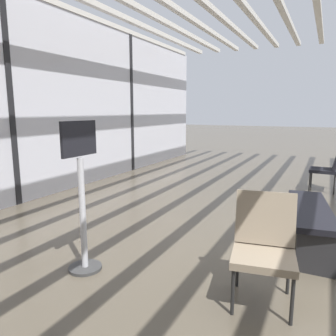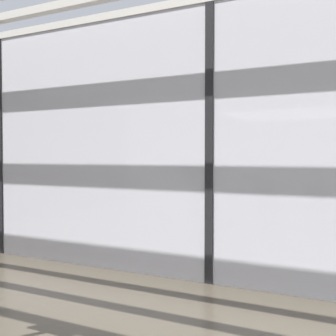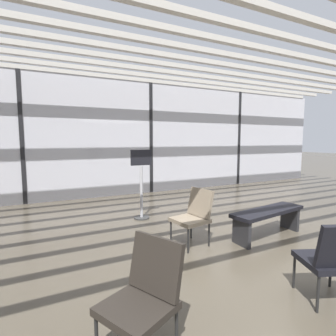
# 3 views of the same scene
# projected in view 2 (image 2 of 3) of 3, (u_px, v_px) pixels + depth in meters

# --- Properties ---
(glass_curtain_wall) EXTENTS (14.00, 0.08, 3.37)m
(glass_curtain_wall) POSITION_uv_depth(u_px,v_px,m) (210.00, 144.00, 4.82)
(glass_curtain_wall) COLOR silver
(glass_curtain_wall) RESTS_ON ground
(window_mullion_0) EXTENTS (0.10, 0.12, 3.37)m
(window_mullion_0) POSITION_uv_depth(u_px,v_px,m) (2.00, 147.00, 6.35)
(window_mullion_0) COLOR black
(window_mullion_0) RESTS_ON ground
(window_mullion_1) EXTENTS (0.10, 0.12, 3.37)m
(window_mullion_1) POSITION_uv_depth(u_px,v_px,m) (210.00, 144.00, 4.82)
(window_mullion_1) COLOR black
(window_mullion_1) RESTS_ON ground
(parked_airplane) EXTENTS (12.09, 3.80, 3.80)m
(parked_airplane) POSITION_uv_depth(u_px,v_px,m) (247.00, 143.00, 11.03)
(parked_airplane) COLOR silver
(parked_airplane) RESTS_ON ground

